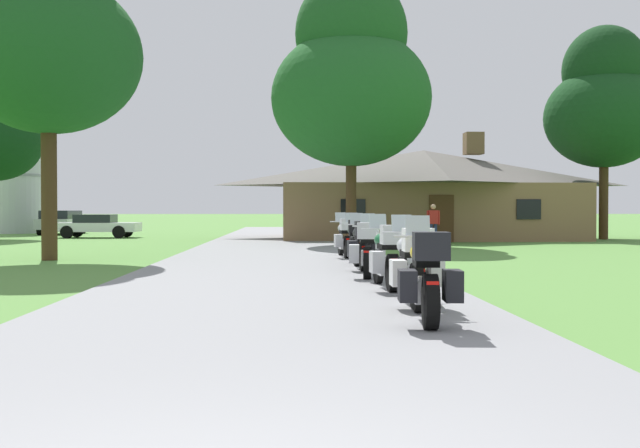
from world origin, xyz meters
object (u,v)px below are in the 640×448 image
(motorcycle_green_fourth_in_row, at_px, (367,250))
(motorcycle_green_sixth_in_row, at_px, (355,241))
(metal_silo_distant, at_px, (13,169))
(bystander_red_shirt_near_lodge, at_px, (433,222))
(motorcycle_green_third_in_row, at_px, (388,257))
(parked_white_sedan_far_left, at_px, (97,225))
(parked_silver_suv_far_left, at_px, (62,221))
(tree_right_of_lodge, at_px, (604,103))
(motorcycle_silver_farthest_in_row, at_px, (345,238))
(motorcycle_yellow_nearest_to_camera, at_px, (426,278))
(motorcycle_black_fifth_in_row, at_px, (361,246))
(tree_by_lodge_front, at_px, (351,79))
(tree_left_near, at_px, (48,33))
(motorcycle_silver_second_in_row, at_px, (412,267))

(motorcycle_green_fourth_in_row, bearing_deg, motorcycle_green_sixth_in_row, 94.71)
(motorcycle_green_fourth_in_row, xyz_separation_m, metal_silo_distant, (-18.58, 32.04, 3.37))
(metal_silo_distant, bearing_deg, bystander_red_shirt_near_lodge, -35.96)
(motorcycle_green_third_in_row, height_order, bystander_red_shirt_near_lodge, bystander_red_shirt_near_lodge)
(motorcycle_green_third_in_row, bearing_deg, parked_white_sedan_far_left, 110.81)
(motorcycle_green_third_in_row, distance_m, parked_silver_suv_far_left, 35.26)
(metal_silo_distant, bearing_deg, tree_right_of_lodge, -19.04)
(motorcycle_silver_farthest_in_row, height_order, parked_silver_suv_far_left, parked_silver_suv_far_left)
(motorcycle_green_sixth_in_row, bearing_deg, motorcycle_yellow_nearest_to_camera, -90.03)
(motorcycle_black_fifth_in_row, distance_m, metal_silo_distant, 35.56)
(motorcycle_yellow_nearest_to_camera, height_order, parked_white_sedan_far_left, motorcycle_yellow_nearest_to_camera)
(motorcycle_green_third_in_row, height_order, motorcycle_green_sixth_in_row, same)
(tree_right_of_lodge, height_order, parked_silver_suv_far_left, tree_right_of_lodge)
(tree_right_of_lodge, bearing_deg, motorcycle_green_third_in_row, -120.42)
(tree_right_of_lodge, distance_m, metal_silo_distant, 34.31)
(motorcycle_green_third_in_row, distance_m, tree_by_lodge_front, 19.02)
(motorcycle_yellow_nearest_to_camera, relative_size, motorcycle_green_fourth_in_row, 1.00)
(tree_by_lodge_front, bearing_deg, motorcycle_silver_farthest_in_row, -95.81)
(motorcycle_green_fourth_in_row, xyz_separation_m, motorcycle_green_sixth_in_row, (0.11, 4.27, 0.01))
(motorcycle_green_fourth_in_row, height_order, tree_left_near, tree_left_near)
(motorcycle_green_third_in_row, xyz_separation_m, metal_silo_distant, (-18.68, 34.41, 3.37))
(metal_silo_distant, distance_m, parked_white_sedan_far_left, 11.24)
(motorcycle_yellow_nearest_to_camera, distance_m, motorcycle_black_fifth_in_row, 8.28)
(motorcycle_green_third_in_row, relative_size, tree_left_near, 0.21)
(motorcycle_black_fifth_in_row, distance_m, motorcycle_green_sixth_in_row, 2.33)
(tree_left_near, height_order, parked_silver_suv_far_left, tree_left_near)
(motorcycle_yellow_nearest_to_camera, height_order, tree_by_lodge_front, tree_by_lodge_front)
(metal_silo_distant, xyz_separation_m, parked_white_sedan_far_left, (7.11, -8.04, -3.34))
(motorcycle_silver_second_in_row, height_order, tree_right_of_lodge, tree_right_of_lodge)
(motorcycle_green_third_in_row, distance_m, parked_white_sedan_far_left, 28.80)
(tree_right_of_lodge, relative_size, parked_silver_suv_far_left, 2.25)
(motorcycle_silver_farthest_in_row, relative_size, tree_left_near, 0.21)
(motorcycle_silver_second_in_row, xyz_separation_m, motorcycle_green_fourth_in_row, (-0.17, 4.55, 0.00))
(motorcycle_green_fourth_in_row, relative_size, tree_right_of_lodge, 0.20)
(bystander_red_shirt_near_lodge, bearing_deg, motorcycle_green_third_in_row, -106.35)
(motorcycle_yellow_nearest_to_camera, bearing_deg, motorcycle_green_fourth_in_row, 94.64)
(tree_left_near, distance_m, metal_silo_distant, 27.67)
(motorcycle_silver_second_in_row, distance_m, parked_silver_suv_far_left, 37.27)
(tree_left_near, bearing_deg, metal_silo_distant, 111.65)
(motorcycle_green_fourth_in_row, bearing_deg, metal_silo_distant, 126.32)
(motorcycle_silver_second_in_row, xyz_separation_m, tree_left_near, (-8.58, 10.97, 5.84))
(motorcycle_silver_farthest_in_row, xyz_separation_m, metal_silo_distant, (-18.61, 25.60, 3.37))
(metal_silo_distant, distance_m, parked_silver_suv_far_left, 5.48)
(bystander_red_shirt_near_lodge, height_order, parked_silver_suv_far_left, bystander_red_shirt_near_lodge)
(motorcycle_green_fourth_in_row, distance_m, motorcycle_silver_farthest_in_row, 6.44)
(parked_silver_suv_far_left, height_order, parked_white_sedan_far_left, parked_silver_suv_far_left)
(motorcycle_silver_second_in_row, xyz_separation_m, tree_right_of_lodge, (13.59, 25.42, 6.01))
(motorcycle_yellow_nearest_to_camera, relative_size, tree_left_near, 0.21)
(motorcycle_black_fifth_in_row, bearing_deg, tree_right_of_lodge, 52.92)
(bystander_red_shirt_near_lodge, bearing_deg, tree_left_near, -147.78)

